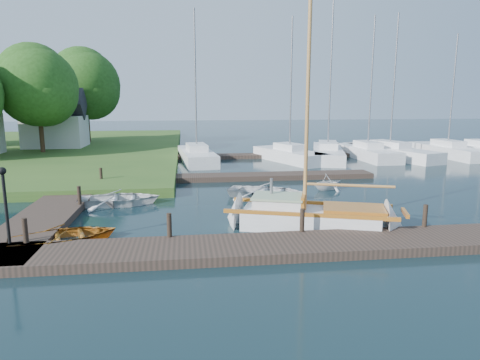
{
  "coord_description": "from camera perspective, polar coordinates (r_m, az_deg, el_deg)",
  "views": [
    {
      "loc": [
        -2.43,
        -18.73,
        4.78
      ],
      "look_at": [
        0.0,
        0.0,
        1.2
      ],
      "focal_mm": 32.0,
      "sensor_mm": 36.0,
      "label": 1
    }
  ],
  "objects": [
    {
      "name": "mooring_post_4",
      "position": [
        19.71,
        -20.64,
        -1.92
      ],
      "size": [
        0.16,
        0.16,
        0.8
      ],
      "primitive_type": "cylinder",
      "color": "black",
      "rests_on": "left_dock"
    },
    {
      "name": "lamp_post",
      "position": [
        15.1,
        -28.88,
        -1.74
      ],
      "size": [
        0.24,
        0.24,
        2.44
      ],
      "color": "black",
      "rests_on": "near_dock"
    },
    {
      "name": "pontoon",
      "position": [
        37.18,
        12.22,
        3.34
      ],
      "size": [
        30.0,
        1.6,
        0.3
      ],
      "primitive_type": "cube",
      "color": "#30271F",
      "rests_on": "ground"
    },
    {
      "name": "far_dock",
      "position": [
        26.03,
        2.52,
        0.48
      ],
      "size": [
        14.0,
        1.6,
        0.3
      ],
      "primitive_type": "cube",
      "color": "#30271F",
      "rests_on": "ground"
    },
    {
      "name": "marina_boat_5",
      "position": [
        37.31,
        19.34,
        3.65
      ],
      "size": [
        5.0,
        9.5,
        11.38
      ],
      "rotation": [
        0.0,
        0.0,
        1.89
      ],
      "color": "silver",
      "rests_on": "ground"
    },
    {
      "name": "tree_3",
      "position": [
        38.57,
        -25.37,
        11.26
      ],
      "size": [
        6.41,
        6.38,
        8.74
      ],
      "color": "#332114",
      "rests_on": "shore"
    },
    {
      "name": "sailboat",
      "position": [
        16.4,
        9.84,
        -5.12
      ],
      "size": [
        7.4,
        4.11,
        9.83
      ],
      "rotation": [
        0.0,
        0.0,
        -0.32
      ],
      "color": "silver",
      "rests_on": "ground"
    },
    {
      "name": "mooring_post_2",
      "position": [
        14.85,
        8.29,
        -5.33
      ],
      "size": [
        0.16,
        0.16,
        0.8
      ],
      "primitive_type": "cylinder",
      "color": "black",
      "rests_on": "near_dock"
    },
    {
      "name": "marina_boat_0",
      "position": [
        33.07,
        -5.78,
        3.38
      ],
      "size": [
        2.97,
        8.07,
        11.27
      ],
      "rotation": [
        0.0,
        0.0,
        1.67
      ],
      "color": "silver",
      "rests_on": "ground"
    },
    {
      "name": "tender_a",
      "position": [
        20.4,
        -15.79,
        -2.15
      ],
      "size": [
        3.75,
        2.78,
        0.75
      ],
      "primitive_type": "imported",
      "rotation": [
        0.0,
        0.0,
        1.63
      ],
      "color": "silver",
      "rests_on": "ground"
    },
    {
      "name": "marina_boat_3",
      "position": [
        35.35,
        11.62,
        3.69
      ],
      "size": [
        4.81,
        9.66,
        12.55
      ],
      "rotation": [
        0.0,
        0.0,
        1.28
      ],
      "color": "silver",
      "rests_on": "ground"
    },
    {
      "name": "marina_boat_2",
      "position": [
        33.46,
        6.62,
        3.44
      ],
      "size": [
        4.74,
        7.62,
        10.78
      ],
      "rotation": [
        0.0,
        0.0,
        1.95
      ],
      "color": "silver",
      "rests_on": "ground"
    },
    {
      "name": "tender_c",
      "position": [
        20.98,
        3.66,
        -1.33
      ],
      "size": [
        4.69,
        4.15,
        0.8
      ],
      "primitive_type": "imported",
      "rotation": [
        0.0,
        0.0,
        1.14
      ],
      "color": "silver",
      "rests_on": "ground"
    },
    {
      "name": "marina_boat_6",
      "position": [
        40.06,
        25.93,
        3.61
      ],
      "size": [
        2.73,
        8.26,
        9.97
      ],
      "rotation": [
        0.0,
        0.0,
        1.64
      ],
      "color": "silver",
      "rests_on": "ground"
    },
    {
      "name": "mooring_post_5",
      "position": [
        24.51,
        -18.03,
        0.62
      ],
      "size": [
        0.16,
        0.16,
        0.8
      ],
      "primitive_type": "cylinder",
      "color": "black",
      "rests_on": "left_dock"
    },
    {
      "name": "near_dock",
      "position": [
        13.76,
        3.26,
        -8.95
      ],
      "size": [
        18.0,
        2.2,
        0.3
      ],
      "primitive_type": "cube",
      "color": "#30271F",
      "rests_on": "ground"
    },
    {
      "name": "tender_d",
      "position": [
        23.31,
        11.62,
        -0.09
      ],
      "size": [
        2.35,
        2.22,
        0.98
      ],
      "primitive_type": "imported",
      "rotation": [
        0.0,
        0.0,
        1.98
      ],
      "color": "silver",
      "rests_on": "ground"
    },
    {
      "name": "tree_7",
      "position": [
        45.81,
        -19.9,
        11.89
      ],
      "size": [
        6.83,
        6.83,
        9.38
      ],
      "color": "#332114",
      "rests_on": "shore"
    },
    {
      "name": "mooring_post_0",
      "position": [
        15.19,
        -26.72,
        -6.03
      ],
      "size": [
        0.16,
        0.16,
        0.8
      ],
      "primitive_type": "cylinder",
      "color": "black",
      "rests_on": "near_dock"
    },
    {
      "name": "marina_boat_4",
      "position": [
        36.42,
        16.65,
        3.66
      ],
      "size": [
        2.5,
        7.85,
        11.16
      ],
      "rotation": [
        0.0,
        0.0,
        1.61
      ],
      "color": "silver",
      "rests_on": "ground"
    },
    {
      "name": "dinghy",
      "position": [
        15.59,
        -22.4,
        -6.6
      ],
      "size": [
        4.01,
        3.41,
        0.7
      ],
      "primitive_type": "imported",
      "rotation": [
        0.0,
        0.0,
        1.9
      ],
      "color": "#8D3F14",
      "rests_on": "ground"
    },
    {
      "name": "mooring_post_3",
      "position": [
        16.62,
        23.45,
        -4.39
      ],
      "size": [
        0.16,
        0.16,
        0.8
      ],
      "primitive_type": "cylinder",
      "color": "black",
      "rests_on": "near_dock"
    },
    {
      "name": "left_dock",
      "position": [
        21.96,
        -21.92,
        -2.23
      ],
      "size": [
        2.2,
        18.0,
        0.3
      ],
      "primitive_type": "cube",
      "color": "#30271F",
      "rests_on": "ground"
    },
    {
      "name": "mooring_post_1",
      "position": [
        14.33,
        -9.41,
        -5.96
      ],
      "size": [
        0.16,
        0.16,
        0.8
      ],
      "primitive_type": "cylinder",
      "color": "black",
      "rests_on": "near_dock"
    },
    {
      "name": "ground",
      "position": [
        19.48,
        0.0,
        -3.47
      ],
      "size": [
        160.0,
        160.0,
        0.0
      ],
      "primitive_type": "plane",
      "color": "black",
      "rests_on": "ground"
    },
    {
      "name": "house_c",
      "position": [
        42.4,
        -23.4,
        6.89
      ],
      "size": [
        5.25,
        4.0,
        5.28
      ],
      "color": "silver",
      "rests_on": "shore"
    }
  ]
}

